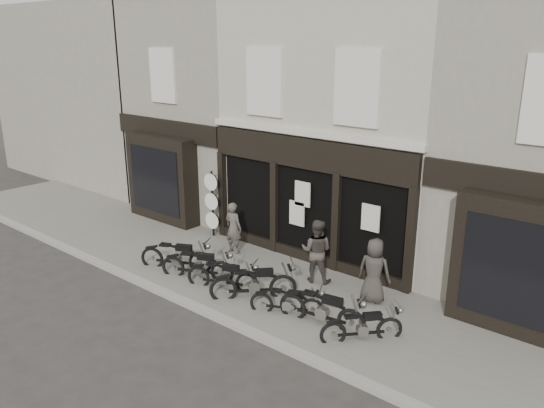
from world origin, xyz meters
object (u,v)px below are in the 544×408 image
Objects in this scene: motorcycle_5 at (322,312)px; man_centre at (316,251)px; motorcycle_4 at (288,304)px; motorcycle_6 at (363,329)px; motorcycle_0 at (177,258)px; motorcycle_1 at (198,268)px; advert_sign_post at (212,207)px; motorcycle_3 at (254,286)px; motorcycle_2 at (223,278)px; man_left at (233,228)px; man_right at (374,271)px.

man_centre is (-1.49, 1.84, 0.60)m from motorcycle_5.
motorcycle_6 reaches higher than motorcycle_4.
motorcycle_6 is at bearing -26.20° from motorcycle_0.
advert_sign_post is at bearing 102.04° from motorcycle_1.
motorcycle_3 is (2.05, 0.09, 0.03)m from motorcycle_1.
motorcycle_4 is at bearing -21.71° from motorcycle_2.
man_left is 0.69× the size of advert_sign_post.
man_centre is (1.68, 1.98, 0.63)m from motorcycle_2.
motorcycle_1 is 2.05m from motorcycle_3.
motorcycle_2 is 1.15× the size of man_right.
man_right is (-0.74, 1.77, 0.61)m from motorcycle_6.
motorcycle_3 is 1.00× the size of man_centre.
motorcycle_1 is 1.01× the size of motorcycle_2.
motorcycle_6 is 3.22m from man_centre.
motorcycle_5 is 1.09m from motorcycle_6.
advert_sign_post reaches higher than motorcycle_5.
motorcycle_2 is 1.09× the size of motorcycle_3.
motorcycle_3 is at bearing 132.09° from motorcycle_6.
motorcycle_1 is at bearing -54.75° from advert_sign_post.
man_left is at bearing 49.70° from motorcycle_0.
motorcycle_4 is at bearing 177.54° from motorcycle_5.
motorcycle_1 is 0.89× the size of motorcycle_5.
motorcycle_1 is 3.40m from man_centre.
advert_sign_post is (-6.65, 0.72, 0.19)m from man_right.
man_centre reaches higher than man_right.
advert_sign_post is (-1.60, 0.62, 0.22)m from man_left.
motorcycle_5 is at bearing -26.21° from motorcycle_0.
motorcycle_1 is 3.25m from motorcycle_4.
man_centre is at bearing 24.82° from motorcycle_3.
man_centre reaches higher than motorcycle_1.
man_right is (4.55, 1.89, 0.57)m from motorcycle_1.
man_right is at bearing -4.18° from motorcycle_1.
motorcycle_5 is at bearing 108.04° from man_centre.
man_right is at bearing -9.66° from motorcycle_3.
motorcycle_2 is 2.60m from man_left.
advert_sign_post is (-3.13, 2.64, 0.78)m from motorcycle_2.
man_left is at bearing -12.50° from man_right.
man_centre is 1.05× the size of man_right.
motorcycle_4 is 1.10× the size of motorcycle_6.
motorcycle_4 is 2.05m from motorcycle_6.
motorcycle_0 is 2.00m from motorcycle_2.
motorcycle_0 is 5.17m from motorcycle_5.
motorcycle_2 is at bearing 154.10° from motorcycle_4.
motorcycle_6 is 0.95× the size of man_left.
man_left is at bearing -24.88° from advert_sign_post.
motorcycle_0 is 1.29× the size of motorcycle_6.
motorcycle_0 is at bearing 151.89° from motorcycle_1.
motorcycle_3 is 2.05m from man_centre.
man_left is at bearing 105.21° from motorcycle_2.
motorcycle_3 is (3.01, 0.07, 0.02)m from motorcycle_0.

